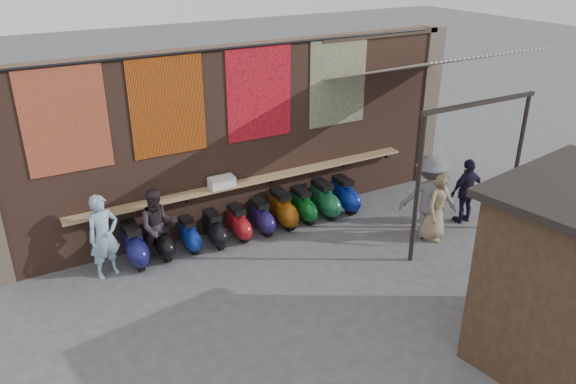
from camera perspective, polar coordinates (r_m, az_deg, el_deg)
The scene contains 33 objects.
ground at distance 11.06m, azimuth 1.91°, elevation -8.30°, with size 70.00×70.00×0.00m, color #474749.
brick_wall at distance 12.34m, azimuth -4.54°, elevation 5.56°, with size 10.00×0.40×4.00m, color brown.
pier_right at distance 15.18m, azimuth 13.66°, elevation 8.56°, with size 0.50×0.50×4.00m, color #4C4238.
eating_counter at distance 12.35m, azimuth -3.67°, elevation 1.13°, with size 8.00×0.32×0.05m, color #9E7A51.
shelf_box at distance 12.00m, azimuth -6.75°, elevation 1.00°, with size 0.54×0.30×0.23m, color white.
tapestry_redgold at distance 10.87m, azimuth -21.69°, elevation 6.81°, with size 1.50×0.02×2.00m, color maroon.
tapestry_sun at distance 11.26m, azimuth -12.13°, elevation 8.57°, with size 1.50×0.02×2.00m, color #ED5C0D.
tapestry_orange at distance 11.99m, azimuth -2.93°, elevation 10.03°, with size 1.50×0.02×2.00m, color red.
tapestry_multi at distance 12.99m, azimuth 5.11°, elevation 11.09°, with size 1.50×0.02×2.00m, color navy.
hang_rail at distance 11.65m, azimuth -4.37°, elevation 14.50°, with size 0.06×0.06×9.50m, color black.
scooter_stool_0 at distance 11.56m, azimuth -15.36°, elevation -5.28°, with size 0.39×0.87×0.83m, color #161755, non-canonical shape.
scooter_stool_1 at distance 11.73m, azimuth -12.67°, elevation -4.81°, with size 0.34×0.76×0.72m, color black, non-canonical shape.
scooter_stool_2 at distance 11.88m, azimuth -10.02°, elevation -4.33°, with size 0.32×0.71×0.67m, color navy, non-canonical shape.
scooter_stool_3 at distance 11.97m, azimuth -7.48°, elevation -3.79°, with size 0.34×0.76×0.72m, color black, non-canonical shape.
scooter_stool_4 at distance 12.17m, azimuth -5.07°, elevation -3.17°, with size 0.34×0.75×0.71m, color #AA161E, non-canonical shape.
scooter_stool_5 at distance 12.39m, azimuth -2.74°, elevation -2.54°, with size 0.34×0.76×0.73m, color #1E1752, non-canonical shape.
scooter_stool_6 at distance 12.61m, azimuth -0.58°, elevation -1.77°, with size 0.39×0.86×0.82m, color #7C3F0B, non-canonical shape.
scooter_stool_7 at distance 12.87m, azimuth 1.47°, elevation -1.36°, with size 0.36×0.79×0.75m, color #0C581C, non-canonical shape.
scooter_stool_8 at distance 13.09m, azimuth 3.68°, elevation -0.76°, with size 0.39×0.87×0.83m, color #175F36, non-canonical shape.
scooter_stool_9 at distance 13.39m, azimuth 5.74°, elevation -0.29°, with size 0.38×0.85×0.81m, color #0D2498, non-canonical shape.
diner_left at distance 11.17m, azimuth -18.21°, elevation -4.29°, with size 0.61×0.40×1.67m, color #86A7C3.
diner_right at distance 11.39m, azimuth -13.05°, elevation -3.40°, with size 0.76×0.59×1.56m, color #292026.
shopper_navy at distance 13.28m, azimuth 17.70°, elevation 0.10°, with size 0.89×0.37×1.53m, color black.
shopper_grey at distance 12.30m, azimuth 14.15°, elevation -0.51°, with size 1.22×0.70×1.89m, color #5D5D63.
shopper_tan at distance 12.33m, azimuth 14.71°, elevation -0.99°, with size 0.83×0.54×1.70m, color #8E7B5A.
market_stall at distance 9.37m, azimuth 27.09°, elevation -7.96°, with size 2.54×1.90×2.75m, color black.
stall_sign at distance 9.43m, azimuth 22.53°, elevation -2.54°, with size 1.20×0.04×0.50m, color gold.
stall_shelf at distance 9.89m, azimuth 21.61°, elevation -7.67°, with size 2.11×0.10×0.06m, color #473321.
awning_canvas at distance 12.42m, azimuth 14.13°, elevation 12.45°, with size 3.20×3.40×0.03m, color beige.
awning_ledger at distance 13.52m, azimuth 9.59°, elevation 15.49°, with size 3.30×0.08×0.12m, color #33261C.
awning_header at distance 11.51m, azimuth 18.98°, elevation 8.54°, with size 3.00×0.08×0.08m, color black.
awning_post_left at distance 11.05m, azimuth 13.00°, elevation 0.16°, with size 0.09×0.09×3.10m, color black.
awning_post_right at distance 13.01m, azimuth 22.24°, elevation 2.66°, with size 0.09×0.09×3.10m, color black.
Camera 1 is at (-4.92, -7.90, 5.97)m, focal length 35.00 mm.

